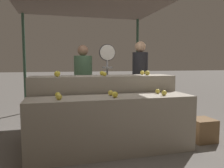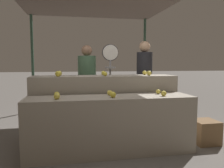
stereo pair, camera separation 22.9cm
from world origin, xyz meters
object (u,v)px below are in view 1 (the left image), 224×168
(produce_scale, at_px, (107,67))
(wooden_crate_side, at_px, (202,130))
(person_customer_left, at_px, (140,76))
(person_vendor_at_scale, at_px, (83,80))

(produce_scale, distance_m, wooden_crate_side, 2.02)
(person_customer_left, relative_size, wooden_crate_side, 4.68)
(produce_scale, bearing_deg, wooden_crate_side, -37.90)
(produce_scale, relative_size, person_customer_left, 0.94)
(person_vendor_at_scale, height_order, person_customer_left, person_customer_left)
(person_vendor_at_scale, bearing_deg, person_customer_left, -173.19)
(produce_scale, height_order, person_customer_left, person_customer_left)
(produce_scale, bearing_deg, person_vendor_at_scale, 141.54)
(person_customer_left, bearing_deg, produce_scale, 0.36)
(person_vendor_at_scale, relative_size, person_customer_left, 0.95)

